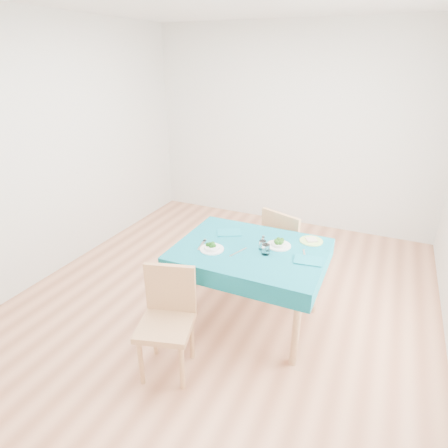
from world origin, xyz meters
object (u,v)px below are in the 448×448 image
at_px(chair_far, 291,234).
at_px(side_plate, 311,241).
at_px(bowl_far, 279,243).
at_px(table, 250,285).
at_px(chair_near, 165,319).
at_px(bowl_near, 212,246).

bearing_deg(chair_far, side_plate, 141.81).
height_order(chair_far, bowl_far, chair_far).
distance_m(bowl_far, side_plate, 0.32).
relative_size(bowl_far, side_plate, 1.03).
height_order(table, side_plate, side_plate).
relative_size(table, chair_far, 1.12).
bearing_deg(side_plate, chair_near, -124.11).
distance_m(chair_far, bowl_far, 0.74).
bearing_deg(chair_far, bowl_near, 86.85).
height_order(bowl_far, side_plate, bowl_far).
height_order(table, bowl_near, bowl_near).
xyz_separation_m(chair_near, bowl_far, (0.56, 0.97, 0.30)).
bearing_deg(bowl_far, table, -147.79).
bearing_deg(bowl_far, chair_near, -120.04).
bearing_deg(chair_far, table, 100.52).
distance_m(bowl_near, side_plate, 0.89).
xyz_separation_m(bowl_near, bowl_far, (0.50, 0.30, 0.00)).
distance_m(chair_far, bowl_near, 1.11).
bearing_deg(bowl_far, chair_far, 95.24).
distance_m(bowl_near, bowl_far, 0.58).
distance_m(table, side_plate, 0.68).
bearing_deg(table, bowl_near, -150.05).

